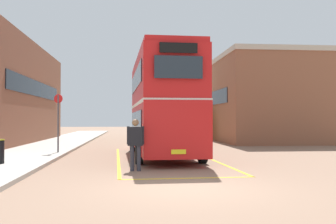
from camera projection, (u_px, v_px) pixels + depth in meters
The scene contains 8 objects.
ground_plane at pixel (153, 148), 24.34m from camera, with size 135.60×135.60×0.00m, color #846651.
sidewalk_left at pixel (53, 145), 26.11m from camera, with size 4.00×57.60×0.14m, color #A39E93.
depot_building_right at pixel (252, 101), 34.97m from camera, with size 7.99×18.04×6.74m.
double_decker_bus at pixel (162, 104), 18.58m from camera, with size 3.08×9.93×4.75m.
single_deck_bus at pixel (181, 121), 37.64m from camera, with size 3.12×10.08×3.02m.
pedestrian_boarding at pixel (135, 141), 13.39m from camera, with size 0.59×0.29×1.77m.
bus_stop_sign at pixel (58, 118), 19.32m from camera, with size 0.43×0.13×2.86m.
bay_marking_yellow at pixel (166, 161), 16.68m from camera, with size 4.61×11.99×0.01m.
Camera 1 is at (-1.38, -9.96, 1.77)m, focal length 41.91 mm.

